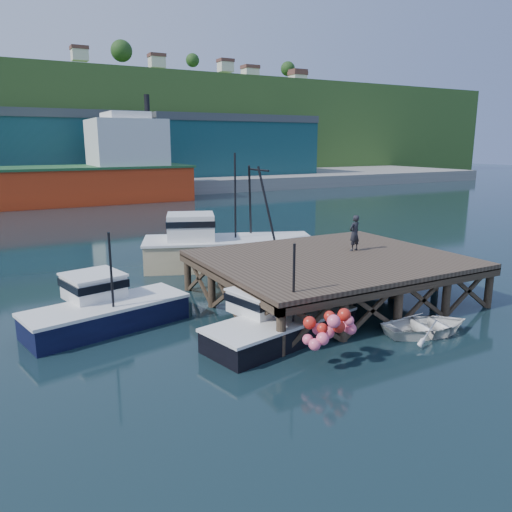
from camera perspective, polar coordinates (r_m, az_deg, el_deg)
ground at (r=22.56m, az=-2.98°, el=-6.84°), size 300.00×300.00×0.00m
wharf at (r=24.62m, az=8.78°, el=-0.58°), size 12.00×10.00×2.62m
far_quay at (r=89.89m, az=-22.85°, el=7.66°), size 160.00×40.00×2.00m
warehouse_mid at (r=84.68m, az=-22.81°, el=11.14°), size 28.00×16.00×9.00m
warehouse_right at (r=92.83m, az=-3.70°, el=12.16°), size 30.00×16.00×9.00m
hillside at (r=119.58m, az=-24.87°, el=13.35°), size 220.00×50.00×22.00m
boat_navy at (r=21.99m, az=-17.02°, el=-5.63°), size 7.03×4.40×4.17m
boat_black at (r=19.84m, az=2.38°, el=-7.41°), size 6.79×5.63×3.97m
trawler at (r=30.99m, az=-3.51°, el=1.37°), size 11.08×7.19×6.99m
dinghy at (r=21.48m, az=19.00°, el=-7.51°), size 4.15×3.33×0.76m
dockworker at (r=26.16m, az=11.19°, el=2.60°), size 0.75×0.57×1.85m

